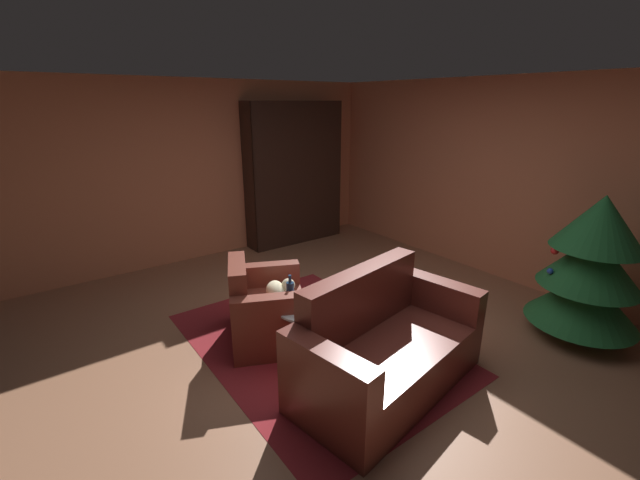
{
  "coord_description": "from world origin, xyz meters",
  "views": [
    {
      "loc": [
        2.66,
        -2.2,
        2.23
      ],
      "look_at": [
        -0.44,
        0.1,
        0.92
      ],
      "focal_mm": 22.98,
      "sensor_mm": 36.0,
      "label": 1
    }
  ],
  "objects_px": {
    "armchair_red": "(266,310)",
    "book_stack_on_table": "(306,302)",
    "bottle_on_table": "(290,292)",
    "coffee_table": "(309,310)",
    "bookshelf_unit": "(300,178)",
    "couch_red": "(385,349)",
    "decorated_tree": "(591,267)"
  },
  "relations": [
    {
      "from": "coffee_table",
      "to": "decorated_tree",
      "type": "height_order",
      "value": "decorated_tree"
    },
    {
      "from": "book_stack_on_table",
      "to": "bottle_on_table",
      "type": "height_order",
      "value": "bottle_on_table"
    },
    {
      "from": "bookshelf_unit",
      "to": "armchair_red",
      "type": "distance_m",
      "value": 3.16
    },
    {
      "from": "armchair_red",
      "to": "couch_red",
      "type": "bearing_deg",
      "value": 19.8
    },
    {
      "from": "bottle_on_table",
      "to": "armchair_red",
      "type": "bearing_deg",
      "value": -162.61
    },
    {
      "from": "couch_red",
      "to": "book_stack_on_table",
      "type": "xyz_separation_m",
      "value": [
        -0.76,
        -0.25,
        0.19
      ]
    },
    {
      "from": "couch_red",
      "to": "bottle_on_table",
      "type": "distance_m",
      "value": 0.98
    },
    {
      "from": "book_stack_on_table",
      "to": "decorated_tree",
      "type": "distance_m",
      "value": 2.72
    },
    {
      "from": "book_stack_on_table",
      "to": "decorated_tree",
      "type": "bearing_deg",
      "value": 58.99
    },
    {
      "from": "bookshelf_unit",
      "to": "armchair_red",
      "type": "relative_size",
      "value": 2.01
    },
    {
      "from": "bookshelf_unit",
      "to": "bottle_on_table",
      "type": "xyz_separation_m",
      "value": [
        2.64,
        -1.89,
        -0.46
      ]
    },
    {
      "from": "bookshelf_unit",
      "to": "bottle_on_table",
      "type": "relative_size",
      "value": 7.95
    },
    {
      "from": "armchair_red",
      "to": "couch_red",
      "type": "xyz_separation_m",
      "value": [
        1.19,
        0.43,
        0.02
      ]
    },
    {
      "from": "coffee_table",
      "to": "couch_red",
      "type": "bearing_deg",
      "value": 16.15
    },
    {
      "from": "armchair_red",
      "to": "bookshelf_unit",
      "type": "bearing_deg",
      "value": 139.64
    },
    {
      "from": "book_stack_on_table",
      "to": "bottle_on_table",
      "type": "bearing_deg",
      "value": -145.51
    },
    {
      "from": "armchair_red",
      "to": "bottle_on_table",
      "type": "bearing_deg",
      "value": 17.39
    },
    {
      "from": "bottle_on_table",
      "to": "decorated_tree",
      "type": "height_order",
      "value": "decorated_tree"
    },
    {
      "from": "bookshelf_unit",
      "to": "decorated_tree",
      "type": "height_order",
      "value": "bookshelf_unit"
    },
    {
      "from": "couch_red",
      "to": "bottle_on_table",
      "type": "height_order",
      "value": "couch_red"
    },
    {
      "from": "couch_red",
      "to": "decorated_tree",
      "type": "relative_size",
      "value": 1.23
    },
    {
      "from": "bookshelf_unit",
      "to": "decorated_tree",
      "type": "distance_m",
      "value": 4.2
    },
    {
      "from": "armchair_red",
      "to": "book_stack_on_table",
      "type": "xyz_separation_m",
      "value": [
        0.43,
        0.18,
        0.21
      ]
    },
    {
      "from": "coffee_table",
      "to": "bottle_on_table",
      "type": "relative_size",
      "value": 2.19
    },
    {
      "from": "coffee_table",
      "to": "bottle_on_table",
      "type": "xyz_separation_m",
      "value": [
        -0.13,
        -0.11,
        0.17
      ]
    },
    {
      "from": "coffee_table",
      "to": "book_stack_on_table",
      "type": "xyz_separation_m",
      "value": [
        -0.0,
        -0.03,
        0.09
      ]
    },
    {
      "from": "bookshelf_unit",
      "to": "armchair_red",
      "type": "xyz_separation_m",
      "value": [
        2.34,
        -1.99,
        -0.75
      ]
    },
    {
      "from": "bookshelf_unit",
      "to": "decorated_tree",
      "type": "relative_size",
      "value": 1.55
    },
    {
      "from": "couch_red",
      "to": "book_stack_on_table",
      "type": "distance_m",
      "value": 0.82
    },
    {
      "from": "coffee_table",
      "to": "book_stack_on_table",
      "type": "height_order",
      "value": "book_stack_on_table"
    },
    {
      "from": "bookshelf_unit",
      "to": "coffee_table",
      "type": "bearing_deg",
      "value": -32.76
    },
    {
      "from": "coffee_table",
      "to": "book_stack_on_table",
      "type": "distance_m",
      "value": 0.1
    }
  ]
}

